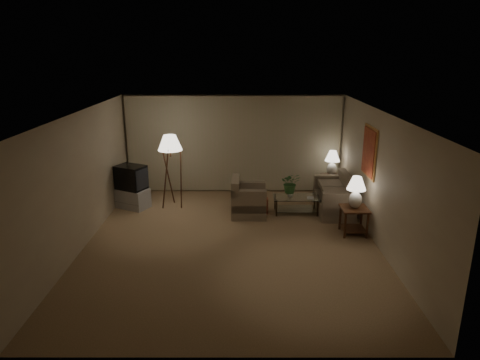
# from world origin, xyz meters

# --- Properties ---
(ground) EXTENTS (7.00, 7.00, 0.00)m
(ground) POSITION_xyz_m (0.00, 0.00, 0.00)
(ground) COLOR tan
(ground) RESTS_ON ground
(room_shell) EXTENTS (6.04, 7.02, 2.72)m
(room_shell) POSITION_xyz_m (0.02, 1.51, 1.75)
(room_shell) COLOR beige
(room_shell) RESTS_ON ground
(sofa) EXTENTS (1.65, 0.90, 0.71)m
(sofa) POSITION_xyz_m (2.50, 1.79, 0.36)
(sofa) COLOR gray
(sofa) RESTS_ON ground
(armchair) EXTENTS (0.89, 0.85, 0.73)m
(armchair) POSITION_xyz_m (0.39, 1.55, 0.37)
(armchair) COLOR gray
(armchair) RESTS_ON ground
(side_table_near) EXTENTS (0.57, 0.57, 0.60)m
(side_table_near) POSITION_xyz_m (2.65, 0.44, 0.42)
(side_table_near) COLOR #3C2310
(side_table_near) RESTS_ON ground
(side_table_far) EXTENTS (0.51, 0.43, 0.60)m
(side_table_far) POSITION_xyz_m (2.65, 2.90, 0.40)
(side_table_far) COLOR #3C2310
(side_table_far) RESTS_ON ground
(table_lamp_near) EXTENTS (0.41, 0.41, 0.70)m
(table_lamp_near) POSITION_xyz_m (2.65, 0.44, 1.02)
(table_lamp_near) COLOR silver
(table_lamp_near) RESTS_ON side_table_near
(table_lamp_far) EXTENTS (0.40, 0.40, 0.69)m
(table_lamp_far) POSITION_xyz_m (2.65, 2.90, 1.01)
(table_lamp_far) COLOR silver
(table_lamp_far) RESTS_ON side_table_far
(coffee_table) EXTENTS (1.13, 0.62, 0.41)m
(coffee_table) POSITION_xyz_m (1.56, 1.69, 0.28)
(coffee_table) COLOR silver
(coffee_table) RESTS_ON ground
(tv_cabinet) EXTENTS (1.20, 1.14, 0.50)m
(tv_cabinet) POSITION_xyz_m (-2.55, 2.06, 0.25)
(tv_cabinet) COLOR #ADADAF
(tv_cabinet) RESTS_ON ground
(crt_tv) EXTENTS (1.10, 1.06, 0.60)m
(crt_tv) POSITION_xyz_m (-2.55, 2.06, 0.80)
(crt_tv) COLOR black
(crt_tv) RESTS_ON tv_cabinet
(floor_lamp) EXTENTS (0.60, 0.60, 1.86)m
(floor_lamp) POSITION_xyz_m (-1.54, 2.13, 0.97)
(floor_lamp) COLOR #3C2310
(floor_lamp) RESTS_ON ground
(ottoman) EXTENTS (0.65, 0.65, 0.37)m
(ottoman) POSITION_xyz_m (0.59, 1.69, 0.19)
(ottoman) COLOR #9E4E35
(ottoman) RESTS_ON ground
(vase) EXTENTS (0.20, 0.20, 0.16)m
(vase) POSITION_xyz_m (1.41, 1.69, 0.49)
(vase) COLOR silver
(vase) RESTS_ON coffee_table
(flowers) EXTENTS (0.47, 0.41, 0.51)m
(flowers) POSITION_xyz_m (1.41, 1.69, 0.83)
(flowers) COLOR #366E31
(flowers) RESTS_ON vase
(book) EXTENTS (0.19, 0.24, 0.02)m
(book) POSITION_xyz_m (1.81, 1.59, 0.42)
(book) COLOR olive
(book) RESTS_ON coffee_table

